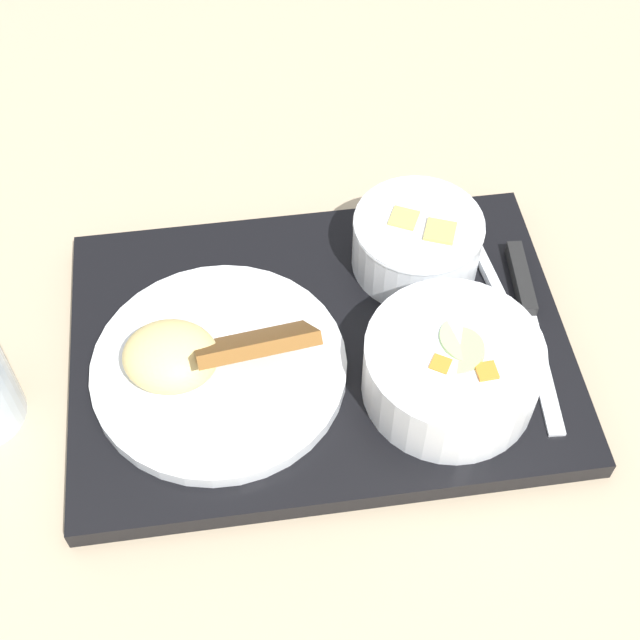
{
  "coord_description": "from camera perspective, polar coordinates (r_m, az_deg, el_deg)",
  "views": [
    {
      "loc": [
        0.09,
        0.43,
        0.64
      ],
      "look_at": [
        0.0,
        0.0,
        0.05
      ],
      "focal_mm": 50.0,
      "sensor_mm": 36.0,
      "label": 1
    }
  ],
  "objects": [
    {
      "name": "ground_plane",
      "position": [
        0.77,
        0.0,
        -2.19
      ],
      "size": [
        4.0,
        4.0,
        0.0
      ],
      "primitive_type": "plane",
      "color": "tan"
    },
    {
      "name": "serving_tray",
      "position": [
        0.77,
        0.0,
        -1.77
      ],
      "size": [
        0.44,
        0.33,
        0.02
      ],
      "color": "black",
      "rests_on": "ground_plane"
    },
    {
      "name": "bowl_salad",
      "position": [
        0.71,
        8.45,
        -2.97
      ],
      "size": [
        0.14,
        0.14,
        0.06
      ],
      "color": "silver",
      "rests_on": "serving_tray"
    },
    {
      "name": "bowl_soup",
      "position": [
        0.79,
        6.24,
        5.16
      ],
      "size": [
        0.11,
        0.11,
        0.06
      ],
      "color": "silver",
      "rests_on": "serving_tray"
    },
    {
      "name": "plate_main",
      "position": [
        0.73,
        -6.97,
        -2.71
      ],
      "size": [
        0.21,
        0.21,
        0.08
      ],
      "color": "silver",
      "rests_on": "serving_tray"
    },
    {
      "name": "knife",
      "position": [
        0.8,
        13.07,
        1.14
      ],
      "size": [
        0.04,
        0.19,
        0.01
      ],
      "rotation": [
        0.0,
        0.0,
        1.41
      ],
      "color": "silver",
      "rests_on": "serving_tray"
    },
    {
      "name": "spoon",
      "position": [
        0.78,
        12.05,
        0.18
      ],
      "size": [
        0.03,
        0.13,
        0.01
      ],
      "rotation": [
        0.0,
        0.0,
        1.61
      ],
      "color": "silver",
      "rests_on": "serving_tray"
    }
  ]
}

